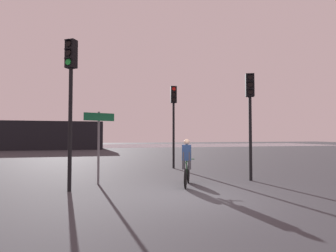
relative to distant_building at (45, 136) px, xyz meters
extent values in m
plane|color=#333338|center=(9.82, -28.83, -1.77)|extent=(120.00, 120.00, 0.00)
cube|color=slate|center=(9.82, 10.00, -1.77)|extent=(80.00, 16.00, 0.01)
cube|color=black|center=(0.00, 0.00, 0.00)|extent=(14.25, 4.00, 3.54)
cylinder|color=black|center=(12.89, -26.85, -0.14)|extent=(0.12, 0.12, 3.26)
cube|color=black|center=(12.89, -26.85, 1.94)|extent=(0.39, 0.34, 0.90)
cylinder|color=black|center=(12.83, -26.97, 2.23)|extent=(0.19, 0.10, 0.19)
cube|color=black|center=(12.83, -26.99, 2.34)|extent=(0.22, 0.18, 0.02)
cylinder|color=black|center=(12.83, -26.97, 1.94)|extent=(0.19, 0.10, 0.19)
cube|color=black|center=(12.83, -26.99, 2.05)|extent=(0.22, 0.18, 0.02)
cylinder|color=black|center=(12.83, -26.97, 1.65)|extent=(0.19, 0.10, 0.19)
cube|color=black|center=(12.83, -26.99, 1.76)|extent=(0.22, 0.18, 0.02)
cylinder|color=black|center=(6.32, -27.28, 0.17)|extent=(0.12, 0.12, 3.88)
cube|color=black|center=(6.32, -27.28, 2.56)|extent=(0.40, 0.38, 0.90)
cylinder|color=black|center=(6.25, -27.39, 2.85)|extent=(0.17, 0.13, 0.19)
cube|color=black|center=(6.23, -27.40, 2.96)|extent=(0.22, 0.21, 0.02)
cylinder|color=black|center=(6.25, -27.39, 2.56)|extent=(0.17, 0.13, 0.19)
cube|color=black|center=(6.23, -27.40, 2.67)|extent=(0.22, 0.21, 0.02)
cylinder|color=green|center=(6.25, -27.39, 2.27)|extent=(0.17, 0.13, 0.19)
cube|color=black|center=(6.23, -27.40, 2.38)|extent=(0.22, 0.21, 0.02)
cylinder|color=black|center=(10.97, -22.42, -0.02)|extent=(0.12, 0.12, 3.50)
cube|color=black|center=(10.97, -22.42, 2.18)|extent=(0.34, 0.27, 0.90)
cylinder|color=red|center=(10.95, -22.56, 2.47)|extent=(0.19, 0.05, 0.19)
cube|color=black|center=(10.95, -22.58, 2.58)|extent=(0.20, 0.14, 0.02)
cylinder|color=black|center=(10.95, -22.56, 2.18)|extent=(0.19, 0.05, 0.19)
cube|color=black|center=(10.95, -22.58, 2.29)|extent=(0.20, 0.14, 0.02)
cylinder|color=black|center=(10.95, -22.56, 1.89)|extent=(0.19, 0.05, 0.19)
cube|color=black|center=(10.95, -22.58, 2.00)|extent=(0.20, 0.14, 0.02)
cylinder|color=slate|center=(7.17, -26.25, -0.47)|extent=(0.08, 0.08, 2.60)
cube|color=#116038|center=(7.18, -26.30, 0.64)|extent=(1.06, 0.36, 0.28)
cylinder|color=black|center=(10.38, -26.76, -1.44)|extent=(0.30, 0.62, 0.66)
cylinder|color=black|center=(9.97, -27.73, -1.44)|extent=(0.30, 0.62, 0.66)
cylinder|color=#1E592D|center=(10.17, -27.24, -0.94)|extent=(0.37, 0.79, 0.04)
cylinder|color=#1E592D|center=(10.11, -27.38, -1.17)|extent=(0.04, 0.04, 0.55)
cylinder|color=#1E592D|center=(10.36, -26.81, -0.89)|extent=(0.43, 0.21, 0.03)
cylinder|color=#3F3F47|center=(10.21, -27.42, -0.89)|extent=(0.11, 0.11, 0.60)
cylinder|color=#3F3F47|center=(10.02, -27.34, -0.89)|extent=(0.11, 0.11, 0.60)
cube|color=navy|center=(10.13, -27.34, -0.62)|extent=(0.35, 0.30, 0.54)
sphere|color=beige|center=(10.15, -27.31, -0.25)|extent=(0.20, 0.20, 0.20)
camera|label=1|loc=(7.38, -35.99, -0.04)|focal=28.00mm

